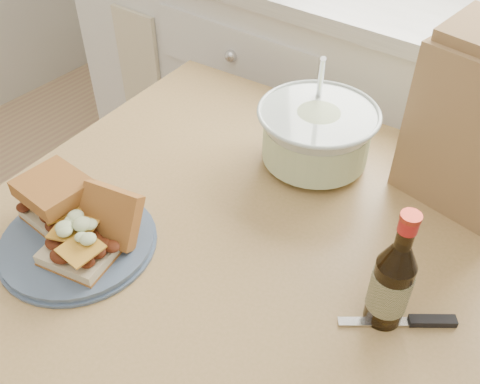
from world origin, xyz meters
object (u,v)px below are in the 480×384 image
Objects in this scene: dining_table at (238,271)px; beer_bottle at (392,282)px; coleslaw_bowl at (316,137)px; plate at (78,241)px.

dining_table is 0.35m from beer_bottle.
plate is at bearing -113.89° from coleslaw_bowl.
coleslaw_bowl is 1.11× the size of beer_bottle.
dining_table is 4.13× the size of coleslaw_bowl.
beer_bottle is at bearing -6.32° from dining_table.
coleslaw_bowl is at bearing 135.27° from beer_bottle.
plate is 1.10× the size of coleslaw_bowl.
coleslaw_bowl reaches higher than beer_bottle.
coleslaw_bowl is 0.39m from beer_bottle.
dining_table is at bearing 175.80° from beer_bottle.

